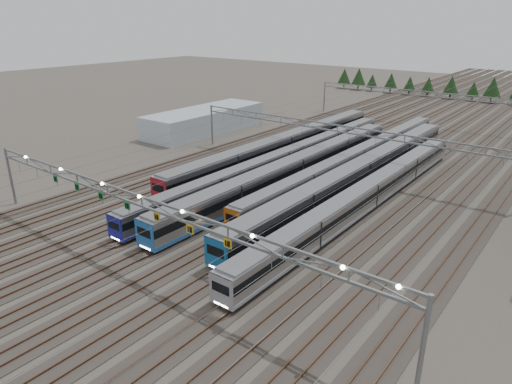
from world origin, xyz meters
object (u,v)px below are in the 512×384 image
Objects in this scene: train_b at (283,160)px; gantry_mid at (337,134)px; train_d at (357,158)px; train_e at (360,173)px; train_f at (368,194)px; train_a at (284,145)px; gantry_far at (428,98)px; gantry_near at (141,204)px; train_c at (295,169)px; west_shed at (205,120)px.

gantry_mid is (6.75, 5.73, 4.44)m from train_b.
train_e is (4.50, -8.29, 0.33)m from train_d.
train_e is at bearing -35.11° from gantry_mid.
train_f is 1.05× the size of gantry_mid.
train_a is 1.06× the size of gantry_far.
train_b is at bearing -57.34° from train_a.
train_a is 43.17m from gantry_near.
train_f is at bearing -18.50° from train_b.
gantry_mid is at bearing 75.84° from train_c.
gantry_far is (-11.25, 56.75, 4.37)m from train_f.
train_f is at bearing 68.28° from gantry_near.
train_b is 1.03× the size of train_e.
gantry_near reaches higher than train_b.
train_d is 39.82m from west_shed.
train_b is 9.91m from gantry_mid.
train_a reaches higher than train_f.
train_e is at bearing -82.27° from gantry_far.
train_a is at bearing 173.46° from gantry_mid.
train_f is at bearing -57.29° from train_e.
train_a is 13.61m from train_c.
west_shed reaches higher than train_b.
train_b is at bearing -97.58° from gantry_far.
train_d is 1.16× the size of gantry_mid.
train_f is 1.97× the size of west_shed.
train_a is 26.01m from train_f.
train_e is at bearing 122.71° from train_f.
gantry_near reaches higher than train_d.
train_f is at bearing -30.10° from train_a.
train_c is 13.80m from train_f.
train_c is (9.00, -10.21, -0.09)m from train_a.
gantry_far reaches higher than train_e.
train_e is (9.00, 4.17, 0.04)m from train_c.
gantry_near is at bearing -100.88° from train_e.
train_d is at bearing 57.60° from gantry_mid.
train_a reaches higher than train_d.
gantry_far is 52.90m from west_shed.
train_f is 1.05× the size of gantry_far.
gantry_mid is at bearing 40.33° from train_b.
train_c is 13.25m from train_d.
train_d is 44.03m from gantry_near.
gantry_far reaches higher than west_shed.
gantry_mid reaches higher than west_shed.
train_c is 38.84m from west_shed.
train_f is 30.95m from gantry_near.
train_f is 16.85m from gantry_mid.
gantry_mid is at bearing 133.75° from train_f.
gantry_mid is at bearing 144.89° from train_e.
train_c is 10.11m from gantry_mid.
gantry_mid is (11.25, -1.29, 4.12)m from train_a.
gantry_near is at bearing -93.01° from train_d.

